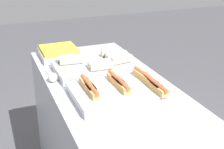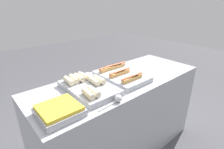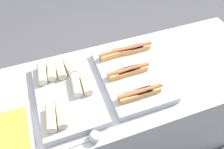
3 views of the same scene
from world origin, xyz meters
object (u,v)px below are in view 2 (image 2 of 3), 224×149
(serving_spoon_near, at_px, (118,99))
(tray_side_front, at_px, (59,111))
(tray_hotdogs, at_px, (121,75))
(tray_wraps, at_px, (88,86))

(serving_spoon_near, bearing_deg, tray_side_front, 161.66)
(tray_hotdogs, xyz_separation_m, serving_spoon_near, (-0.34, -0.31, -0.01))
(tray_wraps, bearing_deg, serving_spoon_near, -78.56)
(tray_side_front, relative_size, serving_spoon_near, 1.25)
(tray_wraps, distance_m, serving_spoon_near, 0.33)
(serving_spoon_near, bearing_deg, tray_wraps, 101.44)
(tray_wraps, bearing_deg, tray_hotdogs, -0.74)
(tray_wraps, bearing_deg, tray_side_front, -153.36)
(tray_hotdogs, distance_m, tray_wraps, 0.40)
(tray_wraps, height_order, tray_side_front, tray_wraps)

